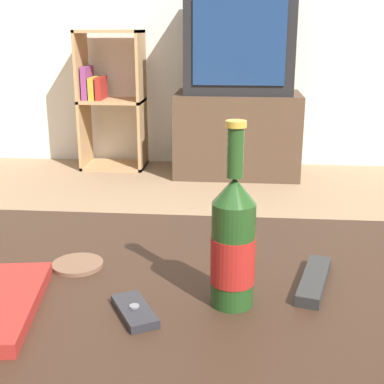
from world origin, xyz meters
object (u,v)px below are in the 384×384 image
at_px(tv_stand, 237,134).
at_px(bookshelf, 109,98).
at_px(remote_control, 314,280).
at_px(cell_phone, 133,311).
at_px(television, 239,42).
at_px(beer_bottle, 233,243).

xyz_separation_m(tv_stand, bookshelf, (-0.88, 0.10, 0.21)).
distance_m(tv_stand, remote_control, 2.63).
relative_size(bookshelf, cell_phone, 7.79).
bearing_deg(television, cell_phone, -93.11).
bearing_deg(television, remote_control, -86.63).
bearing_deg(bookshelf, beer_bottle, -72.43).
distance_m(television, bookshelf, 0.96).
xyz_separation_m(television, bookshelf, (-0.88, 0.10, -0.37)).
height_order(television, beer_bottle, television).
bearing_deg(tv_stand, bookshelf, 173.50).
bearing_deg(bookshelf, remote_control, -69.24).
bearing_deg(bookshelf, television, -6.75).
xyz_separation_m(television, remote_control, (0.15, -2.61, -0.34)).
distance_m(bookshelf, beer_bottle, 2.93).
bearing_deg(bookshelf, cell_phone, -75.67).
height_order(beer_bottle, remote_control, beer_bottle).
relative_size(beer_bottle, cell_phone, 2.58).
bearing_deg(cell_phone, television, 57.94).
relative_size(cell_phone, remote_control, 0.65).
xyz_separation_m(tv_stand, television, (0.00, -0.00, 0.58)).
distance_m(beer_bottle, cell_phone, 0.19).
bearing_deg(tv_stand, beer_bottle, -89.82).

